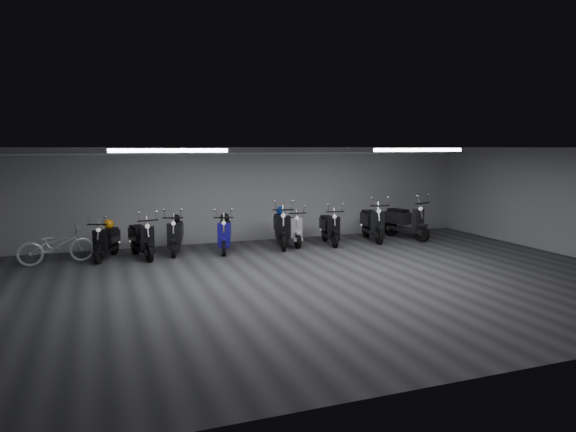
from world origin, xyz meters
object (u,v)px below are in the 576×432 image
object	(u,v)px
scooter_3	(175,230)
scooter_6	(291,224)
scooter_8	(373,218)
scooter_7	(330,223)
helmet_1	(109,224)
scooter_5	(281,222)
scooter_4	(225,229)
helmet_0	(281,211)
helmet_2	(225,218)
helmet_3	(176,218)
scooter_9	(406,216)
scooter_1	(141,233)
bicycle	(56,241)
scooter_0	(106,236)

from	to	relation	value
scooter_3	scooter_6	size ratio (longest dim) A/B	1.04
scooter_3	scooter_8	size ratio (longest dim) A/B	0.91
scooter_3	scooter_7	xyz separation A→B (m)	(4.39, -0.22, -0.01)
scooter_7	helmet_1	distance (m)	6.05
scooter_8	scooter_5	bearing A→B (deg)	-169.25
scooter_4	helmet_0	bearing A→B (deg)	27.42
helmet_0	helmet_2	xyz separation A→B (m)	(-1.66, -0.13, -0.10)
scooter_6	helmet_1	world-z (taller)	scooter_6
helmet_3	scooter_6	bearing A→B (deg)	-3.25
scooter_9	helmet_3	xyz separation A→B (m)	(-6.90, 0.44, 0.19)
scooter_3	scooter_4	world-z (taller)	scooter_3
scooter_1	scooter_7	world-z (taller)	scooter_1
scooter_3	scooter_5	world-z (taller)	scooter_5
bicycle	helmet_1	size ratio (longest dim) A/B	6.95
scooter_3	bicycle	world-z (taller)	scooter_3
scooter_8	scooter_0	bearing A→B (deg)	-168.94
helmet_2	helmet_3	distance (m)	1.30
scooter_6	scooter_9	bearing A→B (deg)	-2.77
scooter_4	scooter_6	distance (m)	2.03
scooter_9	helmet_2	size ratio (longest dim) A/B	7.73
bicycle	helmet_3	xyz separation A→B (m)	(2.94, 0.45, 0.35)
scooter_7	scooter_4	bearing A→B (deg)	-170.26
helmet_1	helmet_3	xyz separation A→B (m)	(1.71, 0.14, 0.04)
helmet_1	helmet_3	bearing A→B (deg)	4.68
scooter_1	scooter_5	world-z (taller)	scooter_5
scooter_7	helmet_1	world-z (taller)	scooter_7
bicycle	scooter_7	bearing A→B (deg)	-99.70
scooter_9	bicycle	distance (m)	9.84
scooter_0	bicycle	size ratio (longest dim) A/B	0.93
scooter_6	helmet_0	world-z (taller)	scooter_6
scooter_9	bicycle	bearing A→B (deg)	164.90
scooter_4	scooter_9	size ratio (longest dim) A/B	0.87
scooter_6	scooter_7	distance (m)	1.13
scooter_5	scooter_3	bearing A→B (deg)	-167.94
scooter_0	scooter_3	bearing A→B (deg)	25.57
scooter_8	helmet_1	bearing A→B (deg)	-170.53
scooter_1	helmet_3	world-z (taller)	scooter_1
scooter_4	scooter_5	world-z (taller)	scooter_5
scooter_3	scooter_4	distance (m)	1.29
scooter_5	scooter_1	bearing A→B (deg)	-163.21
helmet_1	helmet_0	bearing A→B (deg)	0.52
scooter_7	helmet_0	world-z (taller)	scooter_7
scooter_0	scooter_3	distance (m)	1.74
scooter_6	helmet_0	bearing A→B (deg)	164.87
scooter_9	scooter_5	bearing A→B (deg)	163.56
scooter_7	helmet_1	size ratio (longest dim) A/B	6.87
scooter_0	scooter_1	xyz separation A→B (m)	(0.85, -0.16, 0.04)
scooter_6	helmet_1	xyz separation A→B (m)	(-4.95, 0.04, 0.25)
helmet_0	helmet_3	bearing A→B (deg)	178.10
helmet_1	helmet_2	size ratio (longest dim) A/B	0.99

